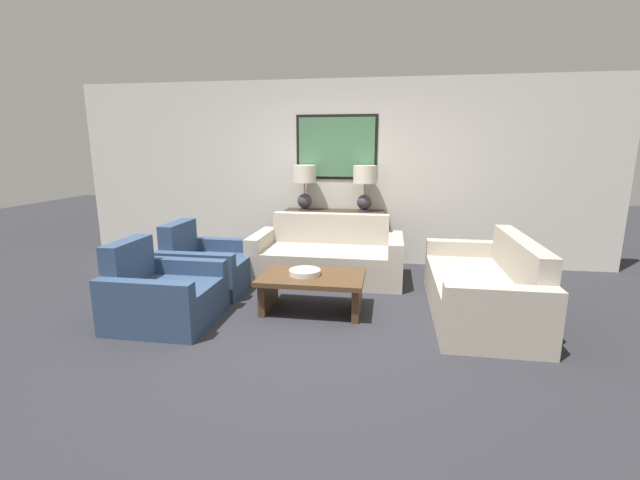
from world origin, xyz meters
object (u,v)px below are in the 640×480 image
Objects in this scene: table_lamp_left at (305,182)px; armchair_near_camera at (162,296)px; decorative_bowl at (305,272)px; table_lamp_right at (365,183)px; couch_by_back_wall at (327,258)px; console_table at (334,238)px; coffee_table at (312,285)px; couch_by_side at (483,289)px; armchair_near_back_wall at (206,267)px.

table_lamp_left is 0.69× the size of armchair_near_camera.
table_lamp_left is 1.95× the size of decorative_bowl.
table_lamp_right is 1.23m from couch_by_back_wall.
couch_by_back_wall is (0.43, -0.67, -0.94)m from table_lamp_left.
table_lamp_right is at bearing 52.07° from armchair_near_camera.
couch_by_back_wall is (0.00, -0.67, -0.13)m from console_table.
console_table is 1.31× the size of coffee_table.
armchair_near_camera is at bearing -167.65° from couch_by_side.
table_lamp_left reaches higher than armchair_near_back_wall.
coffee_table is at bearing -174.16° from couch_by_side.
armchair_near_camera reaches higher than console_table.
couch_by_back_wall is 1.78× the size of coffee_table.
console_table is 1.52× the size of armchair_near_camera.
table_lamp_right is 3.13m from armchair_near_camera.
armchair_near_back_wall is (-1.40, -0.65, -0.01)m from couch_by_back_wall.
table_lamp_left is at bearing 122.66° from couch_by_back_wall.
table_lamp_right is 0.33× the size of couch_by_back_wall.
couch_by_side is 1.77m from coffee_table.
table_lamp_right is at bearing 128.89° from couch_by_side.
armchair_near_camera reaches higher than decorative_bowl.
table_lamp_right reaches higher than coffee_table.
armchair_near_back_wall is 1.03m from armchair_near_camera.
armchair_near_back_wall is 1.00× the size of armchair_near_camera.
table_lamp_left is 0.33× the size of couch_by_side.
console_table reaches higher than decorative_bowl.
coffee_table is (0.44, -1.84, -0.93)m from table_lamp_left.
couch_by_back_wall is 1.55m from armchair_near_back_wall.
table_lamp_left is 0.86m from table_lamp_right.
console_table is 2.75m from armchair_near_camera.
table_lamp_right is 0.69× the size of armchair_near_back_wall.
console_table is 0.69m from couch_by_back_wall.
coffee_table is at bearing -89.72° from console_table.
armchair_near_camera reaches higher than coffee_table.
table_lamp_left and table_lamp_right have the same top height.
couch_by_side is (1.77, -1.66, -0.13)m from console_table.
console_table is 1.94m from armchair_near_back_wall.
couch_by_side is (2.20, -1.66, -0.94)m from table_lamp_left.
decorative_bowl is at bearing -93.34° from couch_by_back_wall.
table_lamp_right reaches higher than armchair_near_back_wall.
table_lamp_left reaches higher than couch_by_back_wall.
table_lamp_right is 0.33× the size of couch_by_side.
couch_by_back_wall is at bearing 90.44° from coffee_table.
table_lamp_left is at bearing 53.74° from armchair_near_back_wall.
armchair_near_back_wall reaches higher than console_table.
table_lamp_right is at bearing 57.34° from couch_by_back_wall.
table_lamp_right reaches higher than couch_by_back_wall.
couch_by_back_wall reaches higher than coffee_table.
coffee_table is at bearing -1.34° from decorative_bowl.
table_lamp_right is 0.69× the size of armchair_near_camera.
table_lamp_left is 1.90m from armchair_near_back_wall.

